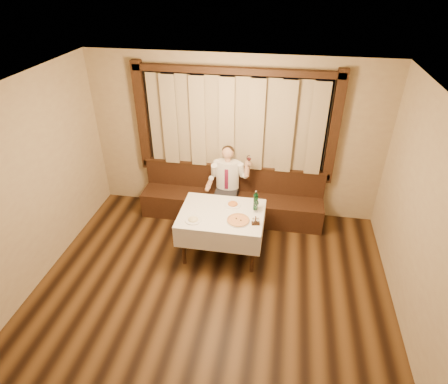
% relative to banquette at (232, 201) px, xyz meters
% --- Properties ---
extents(room, '(5.01, 6.01, 2.81)m').
position_rel_banquette_xyz_m(room, '(-0.00, -1.75, 1.19)').
color(room, black).
rests_on(room, ground).
extents(banquette, '(3.20, 0.61, 0.94)m').
position_rel_banquette_xyz_m(banquette, '(0.00, 0.00, 0.00)').
color(banquette, black).
rests_on(banquette, ground).
extents(dining_table, '(1.27, 0.97, 0.76)m').
position_rel_banquette_xyz_m(dining_table, '(0.00, -1.02, 0.34)').
color(dining_table, black).
rests_on(dining_table, ground).
extents(pizza, '(0.35, 0.35, 0.04)m').
position_rel_banquette_xyz_m(pizza, '(0.27, -1.19, 0.46)').
color(pizza, white).
rests_on(pizza, dining_table).
extents(pasta_red, '(0.25, 0.25, 0.09)m').
position_rel_banquette_xyz_m(pasta_red, '(0.13, -0.79, 0.48)').
color(pasta_red, white).
rests_on(pasta_red, dining_table).
extents(pasta_cream, '(0.24, 0.24, 0.08)m').
position_rel_banquette_xyz_m(pasta_cream, '(-0.38, -1.29, 0.48)').
color(pasta_cream, white).
rests_on(pasta_cream, dining_table).
extents(green_bottle, '(0.07, 0.07, 0.33)m').
position_rel_banquette_xyz_m(green_bottle, '(0.49, -0.85, 0.58)').
color(green_bottle, '#104D29').
rests_on(green_bottle, dining_table).
extents(table_wine_glass, '(0.08, 0.08, 0.21)m').
position_rel_banquette_xyz_m(table_wine_glass, '(0.50, -0.91, 0.60)').
color(table_wine_glass, white).
rests_on(table_wine_glass, dining_table).
extents(cruet_caddy, '(0.12, 0.08, 0.12)m').
position_rel_banquette_xyz_m(cruet_caddy, '(0.53, -1.23, 0.49)').
color(cruet_caddy, black).
rests_on(cruet_caddy, dining_table).
extents(seated_man, '(0.74, 0.55, 1.37)m').
position_rel_banquette_xyz_m(seated_man, '(-0.07, -0.09, 0.49)').
color(seated_man, black).
rests_on(seated_man, ground).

